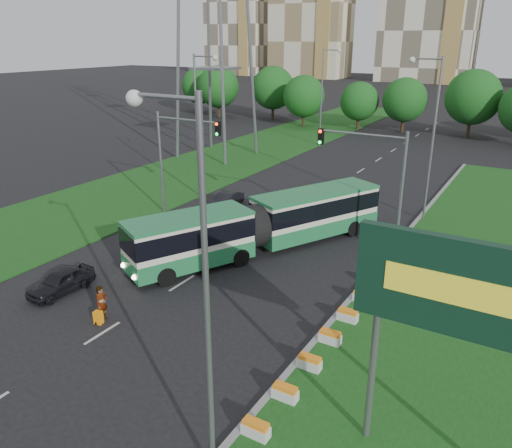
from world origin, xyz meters
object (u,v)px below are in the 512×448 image
Objects in this scene: traffic_mast_left at (176,149)px; shopping_trolley at (98,317)px; traffic_mast_median at (377,172)px; articulated_bus at (259,223)px; billboard at (458,299)px; pedestrian at (102,303)px; car_left_far at (225,201)px; car_left_near at (61,281)px.

traffic_mast_left reaches higher than shopping_trolley.
traffic_mast_median is 8.19m from articulated_bus.
billboard is 4.39× the size of pedestrian.
car_left_far is at bearing 138.30° from billboard.
traffic_mast_median is (-7.47, 16.00, -0.81)m from billboard.
articulated_bus is 27.10× the size of shopping_trolley.
articulated_bus is 12.50m from car_left_near.
car_left_far is (-20.50, 18.27, -5.50)m from billboard.
car_left_near is 4.22m from pedestrian.
articulated_bus is at bearing 71.32° from shopping_trolley.
car_left_near is 4.41m from shopping_trolley.
pedestrian is (4.37, -17.34, 0.25)m from car_left_far.
articulated_bus is at bearing -152.11° from traffic_mast_median.
shopping_trolley is at bearing 178.10° from billboard.
traffic_mast_left is 16.67m from shopping_trolley.
shopping_trolley is at bearing -80.85° from car_left_far.
car_left_near is at bearing -93.43° from articulated_bus.
pedestrian is at bearing -119.88° from traffic_mast_median.
articulated_bus is at bearing 62.17° from car_left_near.
traffic_mast_median reaches higher than pedestrian.
pedestrian is (-16.13, 0.93, -5.25)m from billboard.
car_left_far reaches higher than car_left_near.
traffic_mast_median is 2.09× the size of car_left_near.
articulated_bus reaches higher than shopping_trolley.
articulated_bus is 8.74m from car_left_far.
traffic_mast_median is 4.39× the size of pedestrian.
billboard is 0.44× the size of articulated_bus.
car_left_near is at bearing -79.82° from traffic_mast_left.
car_left_far is at bearing 95.10° from shopping_trolley.
pedestrian is 0.71m from shopping_trolley.
car_left_near is 2.10× the size of pedestrian.
shopping_trolley is at bearing -119.00° from traffic_mast_median.
billboard reaches higher than car_left_near.
billboard is at bearing -2.70° from car_left_near.
car_left_far is (-0.25, 16.47, 0.01)m from car_left_near.
traffic_mast_left is at bearing -176.23° from traffic_mast_median.
shopping_trolley is (4.21, -1.26, -0.32)m from car_left_near.
traffic_mast_left is 0.44× the size of articulated_bus.
traffic_mast_median is 12.05× the size of shopping_trolley.
car_left_far is 17.89m from pedestrian.
shopping_trolley is (6.58, -14.47, -5.02)m from traffic_mast_left.
billboard is 1.00× the size of traffic_mast_median.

